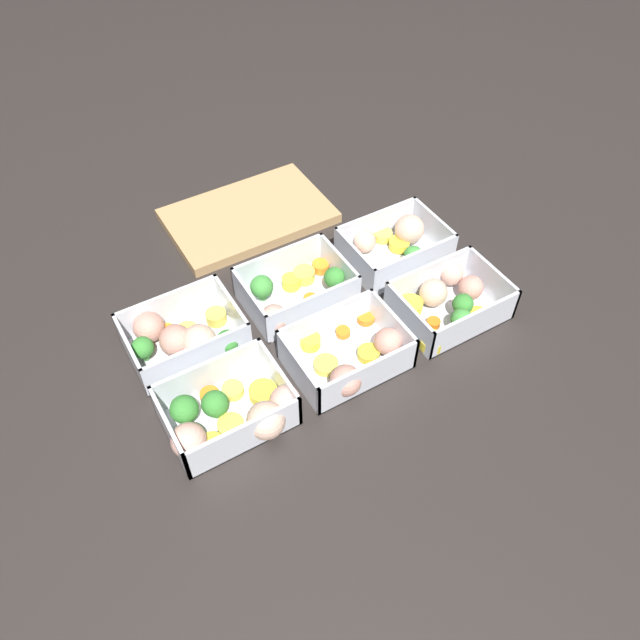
% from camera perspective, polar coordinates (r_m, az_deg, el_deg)
% --- Properties ---
extents(ground_plane, '(4.00, 4.00, 0.00)m').
position_cam_1_polar(ground_plane, '(0.94, -0.00, -0.82)').
color(ground_plane, '#282321').
extents(container_near_left, '(0.19, 0.14, 0.06)m').
position_cam_1_polar(container_near_left, '(0.83, -8.08, -8.53)').
color(container_near_left, silver).
rests_on(container_near_left, ground_plane).
extents(container_near_center, '(0.17, 0.14, 0.06)m').
position_cam_1_polar(container_near_center, '(0.89, 2.88, -3.27)').
color(container_near_center, silver).
rests_on(container_near_center, ground_plane).
extents(container_near_right, '(0.17, 0.14, 0.06)m').
position_cam_1_polar(container_near_right, '(0.97, 11.75, 1.76)').
color(container_near_right, silver).
rests_on(container_near_right, ground_plane).
extents(container_far_left, '(0.16, 0.13, 0.06)m').
position_cam_1_polar(container_far_left, '(0.92, -12.50, -1.52)').
color(container_far_left, silver).
rests_on(container_far_left, ground_plane).
extents(container_far_center, '(0.18, 0.13, 0.06)m').
position_cam_1_polar(container_far_center, '(0.97, -2.30, 2.58)').
color(container_far_center, silver).
rests_on(container_far_center, ground_plane).
extents(container_far_right, '(0.17, 0.13, 0.06)m').
position_cam_1_polar(container_far_right, '(1.05, 6.90, 6.99)').
color(container_far_right, silver).
rests_on(container_far_right, ground_plane).
extents(cutting_board, '(0.28, 0.18, 0.02)m').
position_cam_1_polar(cutting_board, '(1.13, -6.57, 9.44)').
color(cutting_board, tan).
rests_on(cutting_board, ground_plane).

